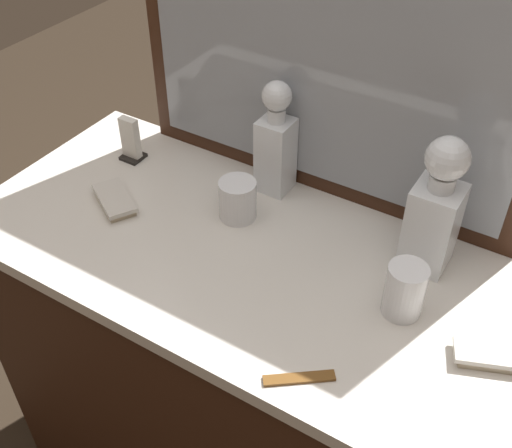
# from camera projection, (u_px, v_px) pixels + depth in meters

# --- Properties ---
(dresser) EXTENTS (1.25, 0.57, 0.93)m
(dresser) POSITION_uv_depth(u_px,v_px,m) (256.00, 390.00, 1.57)
(dresser) COLOR #381E11
(dresser) RESTS_ON ground_plane
(dresser_mirror) EXTENTS (0.90, 0.03, 0.76)m
(dresser_mirror) POSITION_uv_depth(u_px,v_px,m) (330.00, 28.00, 1.20)
(dresser_mirror) COLOR #381E11
(dresser_mirror) RESTS_ON dresser
(crystal_decanter_far_left) EXTENTS (0.09, 0.09, 0.29)m
(crystal_decanter_far_left) POSITION_uv_depth(u_px,v_px,m) (434.00, 216.00, 1.18)
(crystal_decanter_far_left) COLOR white
(crystal_decanter_far_left) RESTS_ON dresser
(crystal_decanter_left) EXTENTS (0.07, 0.07, 0.27)m
(crystal_decanter_left) POSITION_uv_depth(u_px,v_px,m) (276.00, 148.00, 1.37)
(crystal_decanter_left) COLOR white
(crystal_decanter_left) RESTS_ON dresser
(crystal_tumbler_far_right) EXTENTS (0.08, 0.08, 0.09)m
(crystal_tumbler_far_right) POSITION_uv_depth(u_px,v_px,m) (238.00, 201.00, 1.33)
(crystal_tumbler_far_right) COLOR white
(crystal_tumbler_far_right) RESTS_ON dresser
(crystal_tumbler_rear) EXTENTS (0.07, 0.07, 0.11)m
(crystal_tumbler_rear) POSITION_uv_depth(u_px,v_px,m) (404.00, 292.00, 1.12)
(crystal_tumbler_rear) COLOR white
(crystal_tumbler_rear) RESTS_ON dresser
(silver_brush_center) EXTENTS (0.18, 0.11, 0.02)m
(silver_brush_center) POSITION_uv_depth(u_px,v_px,m) (504.00, 357.00, 1.05)
(silver_brush_center) COLOR #B7A88C
(silver_brush_center) RESTS_ON dresser
(silver_brush_far_right) EXTENTS (0.14, 0.12, 0.02)m
(silver_brush_far_right) POSITION_uv_depth(u_px,v_px,m) (115.00, 200.00, 1.38)
(silver_brush_far_right) COLOR #B7A88C
(silver_brush_far_right) RESTS_ON dresser
(tortoiseshell_comb) EXTENTS (0.11, 0.09, 0.01)m
(tortoiseshell_comb) POSITION_uv_depth(u_px,v_px,m) (299.00, 378.00, 1.03)
(tortoiseshell_comb) COLOR brown
(tortoiseshell_comb) RESTS_ON dresser
(napkin_holder) EXTENTS (0.05, 0.05, 0.11)m
(napkin_holder) POSITION_uv_depth(u_px,v_px,m) (131.00, 142.00, 1.50)
(napkin_holder) COLOR black
(napkin_holder) RESTS_ON dresser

